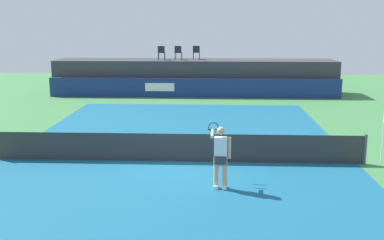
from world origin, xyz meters
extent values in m
plane|color=#3D7A42|center=(0.00, 3.00, 0.00)|extent=(48.00, 48.00, 0.00)
cube|color=#16597A|center=(0.00, 0.00, 0.00)|extent=(12.00, 22.00, 0.00)
cube|color=navy|center=(0.00, 13.50, 0.60)|extent=(18.00, 0.20, 1.20)
cube|color=white|center=(-2.10, 13.39, 0.66)|extent=(1.80, 0.02, 0.50)
cube|color=#38383D|center=(0.00, 15.30, 1.10)|extent=(18.00, 2.80, 2.20)
cylinder|color=#1E232D|center=(-1.95, 15.31, 2.42)|extent=(0.04, 0.04, 0.44)
cylinder|color=#1E232D|center=(-2.36, 15.30, 2.42)|extent=(0.04, 0.04, 0.44)
cylinder|color=#1E232D|center=(-1.94, 14.91, 2.42)|extent=(0.04, 0.04, 0.44)
cylinder|color=#1E232D|center=(-2.35, 14.90, 2.42)|extent=(0.04, 0.04, 0.44)
cube|color=#1E232D|center=(-2.15, 15.11, 2.66)|extent=(0.45, 0.45, 0.03)
cube|color=#1E232D|center=(-2.14, 14.90, 2.88)|extent=(0.44, 0.04, 0.42)
cylinder|color=#1E232D|center=(-0.85, 15.46, 2.42)|extent=(0.04, 0.04, 0.44)
cylinder|color=#1E232D|center=(-1.25, 15.49, 2.42)|extent=(0.04, 0.04, 0.44)
cylinder|color=#1E232D|center=(-0.88, 15.06, 2.42)|extent=(0.04, 0.04, 0.44)
cylinder|color=#1E232D|center=(-1.28, 15.08, 2.42)|extent=(0.04, 0.04, 0.44)
cube|color=#1E232D|center=(-1.07, 15.27, 2.66)|extent=(0.47, 0.47, 0.03)
cube|color=#1E232D|center=(-1.08, 15.06, 2.88)|extent=(0.44, 0.06, 0.42)
cylinder|color=#1E232D|center=(0.28, 15.78, 2.42)|extent=(0.04, 0.04, 0.44)
cylinder|color=#1E232D|center=(-0.12, 15.78, 2.42)|extent=(0.04, 0.04, 0.44)
cylinder|color=#1E232D|center=(0.28, 15.38, 2.42)|extent=(0.04, 0.04, 0.44)
cylinder|color=#1E232D|center=(-0.12, 15.38, 2.42)|extent=(0.04, 0.04, 0.44)
cube|color=#1E232D|center=(0.08, 15.58, 2.66)|extent=(0.44, 0.44, 0.03)
cube|color=#1E232D|center=(0.08, 15.37, 2.88)|extent=(0.44, 0.03, 0.42)
cylinder|color=white|center=(6.81, 0.20, 0.70)|extent=(0.04, 0.04, 1.40)
cube|color=#2D2D2D|center=(0.00, 0.00, 0.47)|extent=(12.40, 0.02, 0.95)
cylinder|color=#4C4C51|center=(6.20, 0.00, 0.50)|extent=(0.10, 0.10, 1.00)
cube|color=white|center=(1.55, -2.53, 0.05)|extent=(0.13, 0.26, 0.10)
cylinder|color=tan|center=(1.55, -2.53, 0.51)|extent=(0.14, 0.14, 0.82)
cube|color=white|center=(1.31, -2.52, 0.05)|extent=(0.13, 0.26, 0.10)
cylinder|color=tan|center=(1.31, -2.52, 0.51)|extent=(0.14, 0.14, 0.82)
cube|color=#333338|center=(1.43, -2.53, 0.84)|extent=(0.35, 0.23, 0.24)
cube|color=silver|center=(1.43, -2.53, 1.20)|extent=(0.37, 0.21, 0.56)
sphere|color=tan|center=(1.43, -2.53, 1.66)|extent=(0.22, 0.22, 0.22)
cylinder|color=tan|center=(1.67, -2.54, 1.18)|extent=(0.09, 0.09, 0.60)
cylinder|color=tan|center=(1.20, -2.25, 1.50)|extent=(0.11, 0.61, 0.14)
cylinder|color=black|center=(1.22, -1.83, 1.53)|extent=(0.30, 0.04, 0.03)
torus|color=black|center=(1.23, -1.54, 1.53)|extent=(0.30, 0.04, 0.30)
sphere|color=#D8EA33|center=(-3.20, 1.31, 0.04)|extent=(0.07, 0.07, 0.07)
camera|label=1|loc=(1.22, -14.94, 4.56)|focal=43.55mm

